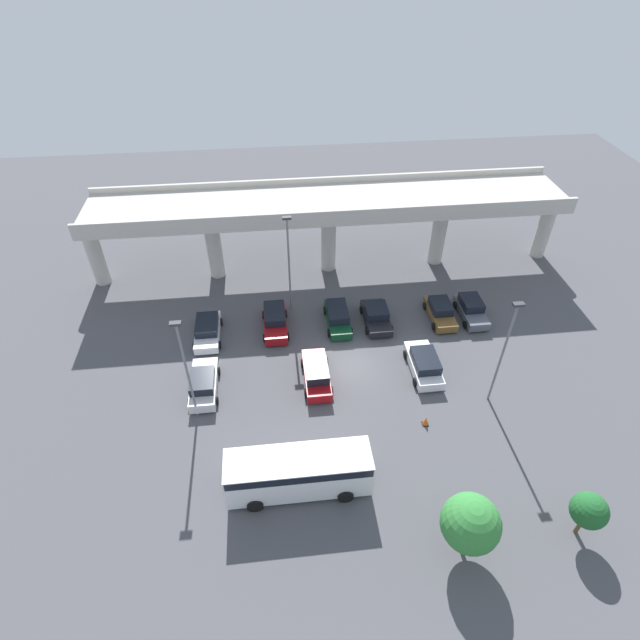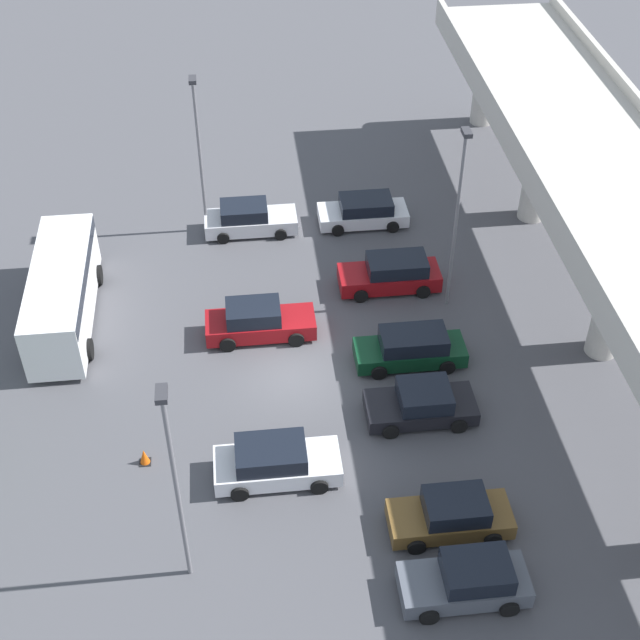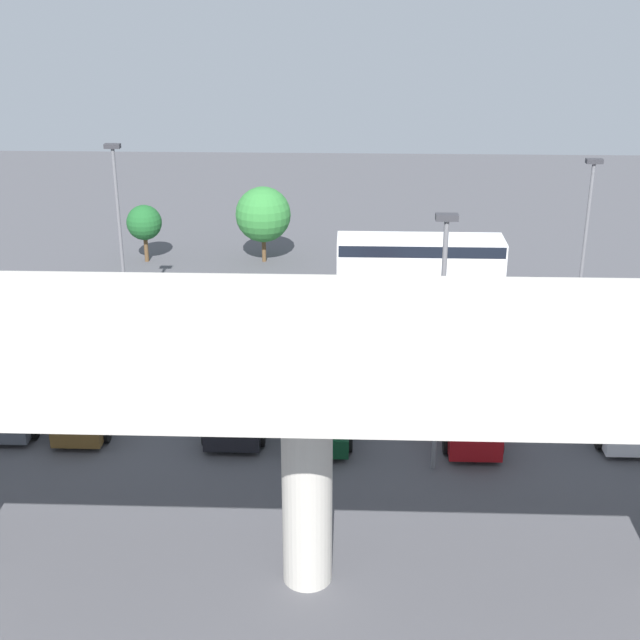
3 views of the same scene
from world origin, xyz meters
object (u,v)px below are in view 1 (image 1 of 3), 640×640
object	(u,v)px
parked_car_0	(204,384)
parked_car_7	(471,309)
traffic_cone	(426,421)
parked_car_1	(275,320)
parked_car_3	(338,317)
parked_car_8	(208,330)
lamp_post_near_aisle	(289,259)
parked_car_4	(376,316)
parked_car_2	(317,374)
lamp_post_mid_lot	(185,365)
lamp_post_by_overpass	(505,347)
tree_front_centre	(589,511)
parked_car_5	(424,364)
shuttle_bus	(299,471)
parked_car_6	(440,311)
tree_front_left	(470,523)

from	to	relation	value
parked_car_0	parked_car_7	bearing A→B (deg)	-74.52
traffic_cone	parked_car_1	bearing A→B (deg)	130.88
parked_car_3	parked_car_8	world-z (taller)	parked_car_3
parked_car_8	lamp_post_near_aisle	xyz separation A→B (m)	(7.03, 2.92, 4.50)
parked_car_4	parked_car_7	xyz separation A→B (m)	(8.27, -0.10, 0.06)
parked_car_2	parked_car_8	bearing A→B (deg)	54.30
parked_car_8	lamp_post_mid_lot	bearing A→B (deg)	-2.05
parked_car_0	parked_car_1	xyz separation A→B (m)	(5.47, 6.52, 0.05)
parked_car_1	lamp_post_near_aisle	size ratio (longest dim) A/B	0.53
parked_car_1	lamp_post_mid_lot	bearing A→B (deg)	-33.84
parked_car_2	parked_car_7	xyz separation A→B (m)	(14.02, 6.16, -0.03)
parked_car_7	lamp_post_near_aisle	world-z (taller)	lamp_post_near_aisle
parked_car_2	lamp_post_by_overpass	world-z (taller)	lamp_post_by_overpass
parked_car_4	tree_front_centre	world-z (taller)	tree_front_centre
lamp_post_mid_lot	parked_car_7	bearing A→B (deg)	20.28
parked_car_3	parked_car_7	distance (m)	11.54
parked_car_5	lamp_post_by_overpass	xyz separation A→B (m)	(3.94, -3.25, 4.32)
lamp_post_by_overpass	tree_front_centre	bearing A→B (deg)	-82.67
parked_car_0	parked_car_8	distance (m)	6.02
shuttle_bus	lamp_post_by_overpass	world-z (taller)	lamp_post_by_overpass
parked_car_5	parked_car_6	size ratio (longest dim) A/B	1.08
parked_car_8	tree_front_left	bearing A→B (deg)	37.58
parked_car_5	parked_car_8	distance (m)	17.56
parked_car_4	traffic_cone	xyz separation A→B (m)	(1.26, -11.08, -0.38)
shuttle_bus	parked_car_5	bearing A→B (deg)	40.87
lamp_post_by_overpass	tree_front_centre	size ratio (longest dim) A/B	2.64
parked_car_7	shuttle_bus	world-z (taller)	shuttle_bus
lamp_post_mid_lot	lamp_post_by_overpass	world-z (taller)	lamp_post_by_overpass
shuttle_bus	lamp_post_near_aisle	size ratio (longest dim) A/B	0.95
parked_car_2	lamp_post_by_overpass	distance (m)	13.26
parked_car_0	shuttle_bus	bearing A→B (deg)	-144.01
parked_car_5	parked_car_7	size ratio (longest dim) A/B	1.10
parked_car_5	lamp_post_by_overpass	bearing A→B (deg)	-129.55
lamp_post_near_aisle	tree_front_left	distance (m)	23.88
parked_car_3	tree_front_left	bearing A→B (deg)	11.79
lamp_post_by_overpass	parked_car_5	bearing A→B (deg)	140.45
parked_car_7	traffic_cone	distance (m)	13.04
parked_car_2	shuttle_bus	bearing A→B (deg)	167.07
lamp_post_mid_lot	parked_car_1	bearing A→B (deg)	56.16
lamp_post_mid_lot	traffic_cone	xyz separation A→B (m)	(15.65, -2.61, -4.60)
lamp_post_near_aisle	lamp_post_mid_lot	world-z (taller)	lamp_post_near_aisle
parked_car_0	traffic_cone	xyz separation A→B (m)	(15.28, -4.81, -0.42)
parked_car_5	parked_car_8	xyz separation A→B (m)	(-16.56, 5.84, -0.05)
parked_car_2	parked_car_7	size ratio (longest dim) A/B	1.13
parked_car_2	parked_car_5	size ratio (longest dim) A/B	1.02
parked_car_6	lamp_post_near_aisle	bearing A→B (deg)	-102.02
parked_car_6	parked_car_0	bearing A→B (deg)	-72.32
parked_car_8	tree_front_centre	xyz separation A→B (m)	(21.80, -19.24, 1.59)
parked_car_4	parked_car_8	distance (m)	14.10
parked_car_7	lamp_post_by_overpass	size ratio (longest dim) A/B	0.49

